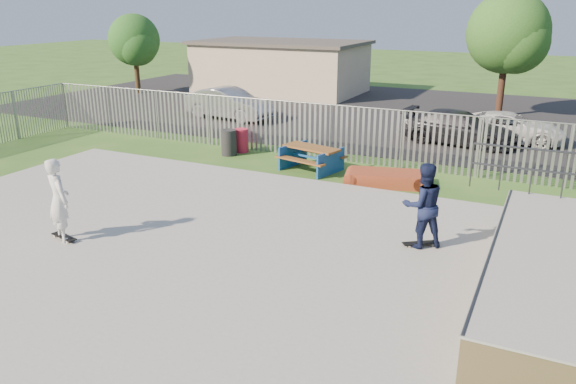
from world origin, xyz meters
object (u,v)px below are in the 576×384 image
at_px(funbox, 385,178).
at_px(tree_left, 134,40).
at_px(skater_navy, 423,205).
at_px(trash_bin_grey, 229,143).
at_px(car_dark, 459,128).
at_px(car_silver, 229,104).
at_px(car_white, 510,128).
at_px(tree_mid, 508,33).
at_px(picnic_table, 311,158).
at_px(trash_bin_red, 241,140).
at_px(skater_white, 59,200).

relative_size(funbox, tree_left, 0.48).
distance_m(funbox, skater_navy, 5.09).
bearing_deg(trash_bin_grey, car_dark, 36.47).
bearing_deg(car_silver, car_white, -79.28).
xyz_separation_m(tree_mid, skater_navy, (0.27, -18.00, -2.94)).
xyz_separation_m(tree_left, tree_mid, (21.53, 1.77, 0.80)).
distance_m(car_white, tree_mid, 6.80).
relative_size(picnic_table, car_silver, 0.50).
bearing_deg(tree_mid, tree_left, -175.31).
bearing_deg(funbox, car_dark, 65.89).
height_order(picnic_table, trash_bin_red, trash_bin_red).
bearing_deg(skater_navy, trash_bin_red, -71.38).
bearing_deg(picnic_table, funbox, 3.40).
xyz_separation_m(trash_bin_grey, skater_navy, (8.49, -5.52, 0.65)).
xyz_separation_m(car_dark, skater_white, (-6.57, -14.30, 0.45)).
distance_m(car_dark, skater_white, 15.75).
distance_m(trash_bin_grey, skater_navy, 10.15).
bearing_deg(car_silver, skater_navy, -126.12).
bearing_deg(picnic_table, trash_bin_red, 175.52).
bearing_deg(funbox, skater_white, -139.52).
xyz_separation_m(funbox, tree_left, (-19.65, 11.71, 3.05)).
distance_m(trash_bin_red, trash_bin_grey, 0.64).
bearing_deg(tree_mid, trash_bin_grey, -123.36).
relative_size(car_silver, car_dark, 1.00).
relative_size(car_silver, tree_left, 0.93).
bearing_deg(trash_bin_red, car_dark, 33.90).
relative_size(picnic_table, trash_bin_grey, 2.35).
distance_m(trash_bin_red, skater_navy, 10.36).
bearing_deg(car_white, trash_bin_red, 121.91).
bearing_deg(skater_navy, tree_left, -71.59).
bearing_deg(car_white, car_dark, 121.98).
xyz_separation_m(car_silver, skater_navy, (12.11, -11.47, 0.36)).
distance_m(car_silver, car_dark, 11.07).
bearing_deg(trash_bin_grey, car_white, 36.00).
bearing_deg(skater_navy, car_silver, -78.36).
xyz_separation_m(trash_bin_grey, car_silver, (-3.62, 5.95, 0.29)).
xyz_separation_m(trash_bin_red, tree_mid, (8.04, 11.86, 3.62)).
bearing_deg(car_silver, tree_mid, -53.79).
height_order(funbox, skater_white, skater_white).
xyz_separation_m(funbox, car_silver, (-9.96, 6.94, 0.55)).
xyz_separation_m(picnic_table, tree_mid, (4.63, 12.98, 3.65)).
relative_size(picnic_table, car_dark, 0.50).
height_order(funbox, car_white, car_white).
xyz_separation_m(car_dark, tree_left, (-20.75, 5.21, 2.59)).
relative_size(trash_bin_red, car_dark, 0.20).
bearing_deg(tree_mid, funbox, -97.94).
xyz_separation_m(car_white, tree_mid, (-1.02, 5.77, 3.45)).
bearing_deg(car_dark, funbox, 176.60).
height_order(picnic_table, funbox, picnic_table).
distance_m(car_white, tree_left, 23.06).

